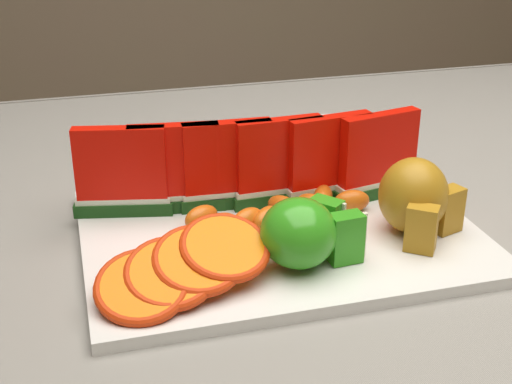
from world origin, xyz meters
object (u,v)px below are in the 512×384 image
side_plate (337,137)px  fork (144,168)px  platter (279,233)px  apple_cluster (305,233)px  pear_cluster (416,198)px

side_plate → fork: size_ratio=1.02×
platter → side_plate: 0.31m
fork → platter: bearing=-63.5°
apple_cluster → platter: bearing=91.5°
apple_cluster → pear_cluster: pear_cluster is taller
apple_cluster → pear_cluster: (0.13, 0.03, 0.01)m
pear_cluster → side_plate: pear_cluster is taller
side_plate → fork: (-0.28, -0.04, -0.00)m
apple_cluster → fork: bearing=110.9°
apple_cluster → fork: apple_cluster is taller
platter → pear_cluster: 0.14m
pear_cluster → side_plate: bearing=83.1°
apple_cluster → fork: 0.32m
apple_cluster → fork: (-0.11, 0.30, -0.04)m
platter → apple_cluster: 0.08m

